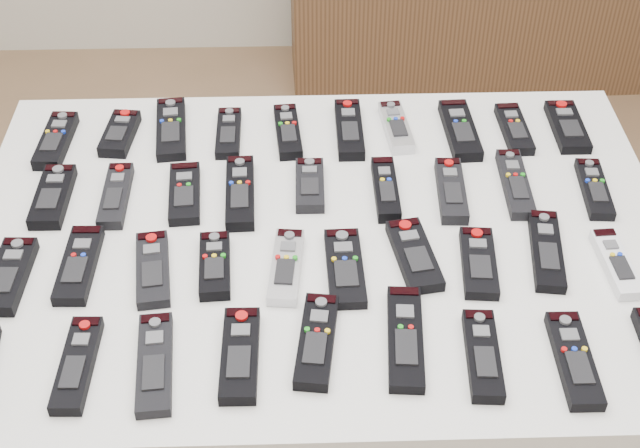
{
  "coord_description": "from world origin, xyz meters",
  "views": [
    {
      "loc": [
        -0.18,
        -1.18,
        1.83
      ],
      "look_at": [
        -0.14,
        -0.0,
        0.8
      ],
      "focal_mm": 50.0,
      "sensor_mm": 36.0,
      "label": 1
    }
  ],
  "objects_px": {
    "remote_5": "(349,129)",
    "remote_14": "(310,185)",
    "remote_12": "(185,193)",
    "remote_27": "(546,250)",
    "remote_15": "(386,189)",
    "remote_34": "(405,338)",
    "remote_1": "(120,134)",
    "remote_4": "(288,132)",
    "remote_16": "(451,191)",
    "remote_33": "(317,341)",
    "remote_25": "(414,255)",
    "remote_17": "(515,184)",
    "table": "(320,256)",
    "remote_22": "(215,265)",
    "remote_9": "(567,127)",
    "remote_3": "(229,133)",
    "remote_2": "(171,129)",
    "remote_31": "(155,364)",
    "remote_19": "(9,276)",
    "remote_36": "(574,360)",
    "remote_24": "(345,268)",
    "remote_35": "(483,355)",
    "remote_30": "(77,364)",
    "remote_18": "(594,189)",
    "remote_8": "(514,129)",
    "remote_20": "(79,265)",
    "remote_10": "(53,196)",
    "remote_32": "(240,355)",
    "remote_21": "(153,269)",
    "remote_6": "(396,127)",
    "remote_11": "(116,195)",
    "remote_0": "(56,141)",
    "remote_23": "(286,267)",
    "remote_26": "(479,263)",
    "remote_7": "(460,130)",
    "remote_13": "(240,193)",
    "remote_28": "(616,264)"
  },
  "relations": [
    {
      "from": "remote_9",
      "to": "remote_15",
      "type": "xyz_separation_m",
      "value": [
        -0.38,
        -0.19,
        0.0
      ]
    },
    {
      "from": "remote_36",
      "to": "remote_12",
      "type": "bearing_deg",
      "value": 146.75
    },
    {
      "from": "table",
      "to": "remote_5",
      "type": "distance_m",
      "value": 0.31
    },
    {
      "from": "remote_17",
      "to": "remote_35",
      "type": "relative_size",
      "value": 1.11
    },
    {
      "from": "remote_26",
      "to": "remote_32",
      "type": "bearing_deg",
      "value": -149.19
    },
    {
      "from": "remote_4",
      "to": "remote_25",
      "type": "bearing_deg",
      "value": -64.41
    },
    {
      "from": "remote_5",
      "to": "remote_30",
      "type": "relative_size",
      "value": 1.05
    },
    {
      "from": "remote_10",
      "to": "remote_32",
      "type": "xyz_separation_m",
      "value": [
        0.36,
        -0.39,
        0.0
      ]
    },
    {
      "from": "remote_14",
      "to": "remote_35",
      "type": "xyz_separation_m",
      "value": [
        0.25,
        -0.42,
        0.0
      ]
    },
    {
      "from": "remote_15",
      "to": "remote_34",
      "type": "height_order",
      "value": "remote_15"
    },
    {
      "from": "remote_6",
      "to": "remote_31",
      "type": "xyz_separation_m",
      "value": [
        -0.42,
        -0.6,
        -0.0
      ]
    },
    {
      "from": "remote_19",
      "to": "remote_26",
      "type": "relative_size",
      "value": 1.04
    },
    {
      "from": "remote_2",
      "to": "remote_26",
      "type": "distance_m",
      "value": 0.69
    },
    {
      "from": "remote_1",
      "to": "remote_4",
      "type": "height_order",
      "value": "remote_1"
    },
    {
      "from": "remote_26",
      "to": "remote_31",
      "type": "bearing_deg",
      "value": -153.75
    },
    {
      "from": "remote_28",
      "to": "remote_3",
      "type": "bearing_deg",
      "value": 146.2
    },
    {
      "from": "remote_21",
      "to": "remote_34",
      "type": "xyz_separation_m",
      "value": [
        0.41,
        -0.16,
        0.0
      ]
    },
    {
      "from": "remote_12",
      "to": "remote_16",
      "type": "bearing_deg",
      "value": -5.0
    },
    {
      "from": "remote_18",
      "to": "table",
      "type": "bearing_deg",
      "value": -165.48
    },
    {
      "from": "remote_5",
      "to": "remote_31",
      "type": "height_order",
      "value": "remote_5"
    },
    {
      "from": "remote_13",
      "to": "remote_31",
      "type": "distance_m",
      "value": 0.42
    },
    {
      "from": "table",
      "to": "remote_20",
      "type": "bearing_deg",
      "value": -168.74
    },
    {
      "from": "remote_3",
      "to": "remote_13",
      "type": "xyz_separation_m",
      "value": [
        0.03,
        -0.19,
        0.0
      ]
    },
    {
      "from": "remote_14",
      "to": "remote_8",
      "type": "bearing_deg",
      "value": 22.84
    },
    {
      "from": "remote_19",
      "to": "remote_36",
      "type": "distance_m",
      "value": 0.91
    },
    {
      "from": "remote_30",
      "to": "remote_18",
      "type": "bearing_deg",
      "value": 25.74
    },
    {
      "from": "remote_16",
      "to": "remote_33",
      "type": "xyz_separation_m",
      "value": [
        -0.26,
        -0.36,
        -0.0
      ]
    },
    {
      "from": "remote_12",
      "to": "remote_19",
      "type": "xyz_separation_m",
      "value": [
        -0.27,
        -0.21,
        0.0
      ]
    },
    {
      "from": "remote_27",
      "to": "remote_7",
      "type": "bearing_deg",
      "value": 112.74
    },
    {
      "from": "remote_15",
      "to": "remote_1",
      "type": "bearing_deg",
      "value": 159.26
    },
    {
      "from": "remote_5",
      "to": "remote_14",
      "type": "relative_size",
      "value": 1.32
    },
    {
      "from": "remote_4",
      "to": "remote_22",
      "type": "bearing_deg",
      "value": -112.39
    },
    {
      "from": "remote_2",
      "to": "remote_31",
      "type": "relative_size",
      "value": 1.04
    },
    {
      "from": "remote_14",
      "to": "remote_23",
      "type": "bearing_deg",
      "value": -100.98
    },
    {
      "from": "remote_24",
      "to": "remote_36",
      "type": "distance_m",
      "value": 0.39
    },
    {
      "from": "table",
      "to": "remote_1",
      "type": "height_order",
      "value": "remote_1"
    },
    {
      "from": "remote_34",
      "to": "remote_23",
      "type": "bearing_deg",
      "value": 142.55
    },
    {
      "from": "remote_11",
      "to": "remote_33",
      "type": "distance_m",
      "value": 0.51
    },
    {
      "from": "remote_11",
      "to": "remote_17",
      "type": "bearing_deg",
      "value": 0.82
    },
    {
      "from": "remote_15",
      "to": "remote_21",
      "type": "height_order",
      "value": "remote_15"
    },
    {
      "from": "remote_6",
      "to": "remote_22",
      "type": "distance_m",
      "value": 0.52
    },
    {
      "from": "remote_17",
      "to": "table",
      "type": "bearing_deg",
      "value": -161.31
    },
    {
      "from": "remote_0",
      "to": "remote_4",
      "type": "xyz_separation_m",
      "value": [
        0.46,
        0.02,
        -0.0
      ]
    },
    {
      "from": "remote_6",
      "to": "remote_32",
      "type": "relative_size",
      "value": 0.89
    },
    {
      "from": "remote_20",
      "to": "remote_21",
      "type": "distance_m",
      "value": 0.13
    },
    {
      "from": "remote_32",
      "to": "remote_30",
      "type": "bearing_deg",
      "value": -176.85
    },
    {
      "from": "remote_9",
      "to": "remote_3",
      "type": "bearing_deg",
      "value": -179.68
    },
    {
      "from": "remote_25",
      "to": "remote_34",
      "type": "height_order",
      "value": "remote_25"
    },
    {
      "from": "remote_12",
      "to": "remote_27",
      "type": "bearing_deg",
      "value": -19.33
    },
    {
      "from": "remote_6",
      "to": "remote_27",
      "type": "bearing_deg",
      "value": -64.47
    }
  ]
}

